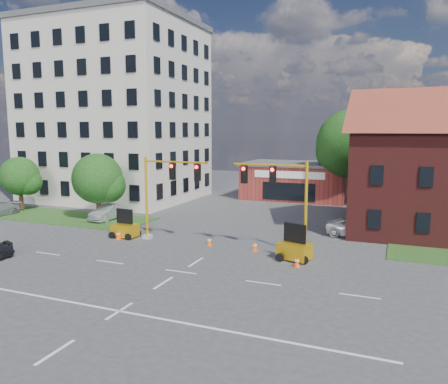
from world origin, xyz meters
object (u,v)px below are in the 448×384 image
at_px(signal_mast_west, 165,189).
at_px(signal_mast_east, 281,195).
at_px(trailer_west, 125,229).
at_px(pickup_white, 360,228).
at_px(trailer_east, 295,249).

bearing_deg(signal_mast_west, signal_mast_east, 0.00).
bearing_deg(trailer_west, signal_mast_east, 4.73).
bearing_deg(signal_mast_east, pickup_white, 55.91).
bearing_deg(signal_mast_west, trailer_east, -6.98).
distance_m(signal_mast_west, trailer_east, 10.53).
bearing_deg(signal_mast_west, pickup_white, 26.75).
bearing_deg(pickup_white, trailer_west, 114.26).
xyz_separation_m(signal_mast_west, pickup_white, (13.22, 6.66, -3.22)).
relative_size(trailer_west, trailer_east, 0.93).
relative_size(signal_mast_east, pickup_white, 1.23).
xyz_separation_m(signal_mast_west, trailer_east, (9.95, -1.22, -3.22)).
bearing_deg(pickup_white, trailer_east, 159.05).
height_order(signal_mast_east, pickup_white, signal_mast_east).
bearing_deg(trailer_west, trailer_east, -0.60).
height_order(signal_mast_east, trailer_east, signal_mast_east).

